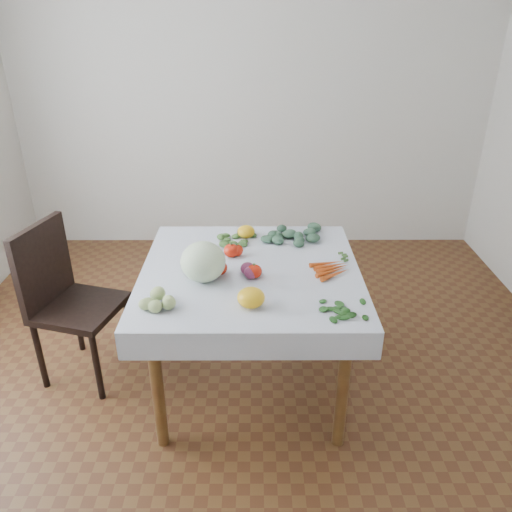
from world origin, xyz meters
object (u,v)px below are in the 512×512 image
at_px(chair, 64,293).
at_px(heirloom_back, 246,232).
at_px(carrot_bunch, 331,268).
at_px(table, 251,286).
at_px(cabbage, 203,262).

relative_size(chair, heirloom_back, 9.10).
bearing_deg(carrot_bunch, table, 177.40).
height_order(table, cabbage, cabbage).
bearing_deg(heirloom_back, cabbage, -111.67).
bearing_deg(chair, table, -7.09).
distance_m(cabbage, heirloom_back, 0.55).
bearing_deg(cabbage, chair, 163.77).
bearing_deg(table, cabbage, -155.05).
relative_size(chair, cabbage, 4.23).
height_order(chair, cabbage, cabbage).
bearing_deg(carrot_bunch, cabbage, -172.19).
distance_m(heirloom_back, carrot_bunch, 0.61).
height_order(cabbage, carrot_bunch, cabbage).
xyz_separation_m(chair, heirloom_back, (1.02, 0.27, 0.26)).
xyz_separation_m(table, cabbage, (-0.23, -0.11, 0.20)).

